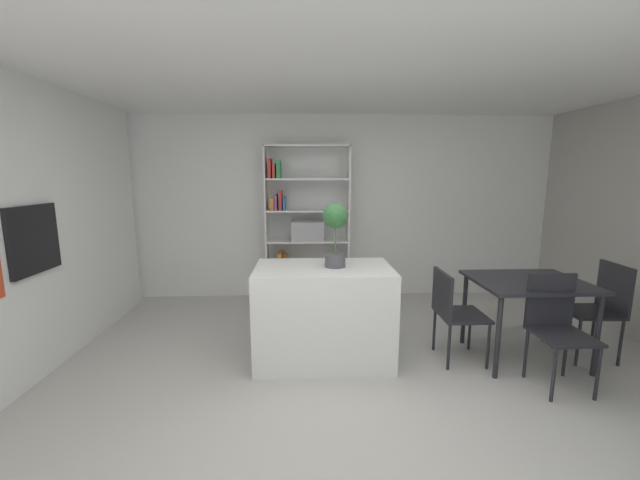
{
  "coord_description": "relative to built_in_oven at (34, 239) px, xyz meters",
  "views": [
    {
      "loc": [
        -0.29,
        -2.6,
        1.76
      ],
      "look_at": [
        -0.15,
        0.9,
        1.15
      ],
      "focal_mm": 21.34,
      "sensor_mm": 36.0,
      "label": 1
    }
  ],
  "objects": [
    {
      "name": "ground_plane",
      "position": [
        2.56,
        -0.63,
        -1.22
      ],
      "size": [
        8.96,
        8.96,
        0.0
      ],
      "primitive_type": "plane",
      "color": "beige"
    },
    {
      "name": "ceiling_slab",
      "position": [
        2.56,
        -0.63,
        1.38
      ],
      "size": [
        6.52,
        5.71,
        0.06
      ],
      "color": "white",
      "rests_on": "ground_plane"
    },
    {
      "name": "back_partition",
      "position": [
        2.56,
        2.2,
        0.06
      ],
      "size": [
        6.52,
        0.06,
        2.57
      ],
      "primitive_type": "cube",
      "color": "white",
      "rests_on": "ground_plane"
    },
    {
      "name": "built_in_oven",
      "position": [
        0.0,
        0.0,
        0.0
      ],
      "size": [
        0.06,
        0.57,
        0.57
      ],
      "color": "black",
      "rests_on": "ground_plane"
    },
    {
      "name": "kitchen_island",
      "position": [
        2.44,
        0.2,
        -0.77
      ],
      "size": [
        1.27,
        0.76,
        0.91
      ],
      "primitive_type": "cube",
      "color": "white",
      "rests_on": "ground_plane"
    },
    {
      "name": "potted_plant_on_island",
      "position": [
        2.55,
        0.21,
        0.05
      ],
      "size": [
        0.23,
        0.23,
        0.59
      ],
      "color": "#4C4C51",
      "rests_on": "kitchen_island"
    },
    {
      "name": "open_bookshelf",
      "position": [
        2.22,
        1.91,
        -0.2
      ],
      "size": [
        1.13,
        0.36,
        2.13
      ],
      "color": "white",
      "rests_on": "ground_plane"
    },
    {
      "name": "dining_table",
      "position": [
        4.36,
        0.14,
        -0.53
      ],
      "size": [
        1.0,
        0.82,
        0.78
      ],
      "color": "#232328",
      "rests_on": "ground_plane"
    },
    {
      "name": "dining_chair_near",
      "position": [
        4.36,
        -0.3,
        -0.67
      ],
      "size": [
        0.42,
        0.43,
        0.93
      ],
      "rotation": [
        0.0,
        0.0,
        0.02
      ],
      "color": "#232328",
      "rests_on": "ground_plane"
    },
    {
      "name": "dining_chair_window_side",
      "position": [
        5.09,
        0.13,
        -0.67
      ],
      "size": [
        0.47,
        0.45,
        0.93
      ],
      "rotation": [
        0.0,
        0.0,
        -1.62
      ],
      "color": "#232328",
      "rests_on": "ground_plane"
    },
    {
      "name": "dining_chair_island_side",
      "position": [
        3.65,
        0.14,
        -0.7
      ],
      "size": [
        0.42,
        0.46,
        0.86
      ],
      "rotation": [
        0.0,
        0.0,
        1.57
      ],
      "color": "#232328",
      "rests_on": "ground_plane"
    }
  ]
}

